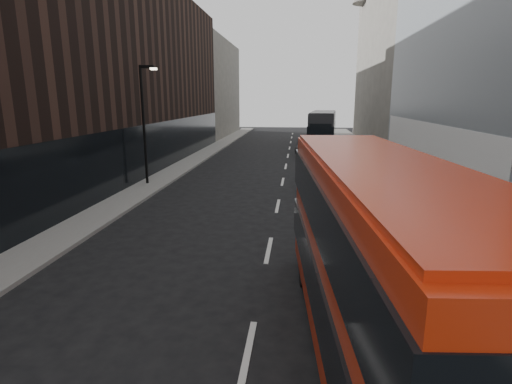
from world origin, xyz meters
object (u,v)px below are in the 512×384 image
(red_bus, at_px, (376,254))
(car_a, at_px, (318,175))
(street_lamp, at_px, (145,117))
(car_b, at_px, (321,174))
(grey_bus, at_px, (323,127))
(car_c, at_px, (307,151))

(red_bus, xyz_separation_m, car_a, (-0.32, 16.39, -1.53))
(street_lamp, xyz_separation_m, car_b, (10.60, 1.52, -3.55))
(red_bus, xyz_separation_m, grey_bus, (1.21, 39.90, -0.29))
(street_lamp, relative_size, car_b, 1.83)
(car_a, relative_size, car_b, 1.21)
(grey_bus, bearing_deg, street_lamp, -110.70)
(car_a, xyz_separation_m, car_c, (-0.48, 12.44, -0.15))
(street_lamp, height_order, grey_bus, street_lamp)
(red_bus, relative_size, car_b, 2.74)
(red_bus, bearing_deg, car_c, 86.93)
(red_bus, distance_m, grey_bus, 39.92)
(red_bus, relative_size, grey_bus, 0.88)
(grey_bus, height_order, car_a, grey_bus)
(street_lamp, distance_m, red_bus, 19.22)
(car_b, bearing_deg, car_c, 92.41)
(car_a, bearing_deg, street_lamp, -179.29)
(car_b, height_order, car_c, car_c)
(red_bus, bearing_deg, car_b, 85.77)
(street_lamp, height_order, red_bus, street_lamp)
(street_lamp, bearing_deg, red_bus, -55.86)
(car_a, bearing_deg, grey_bus, 83.91)
(car_b, xyz_separation_m, car_c, (-0.67, 11.48, 0.01))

